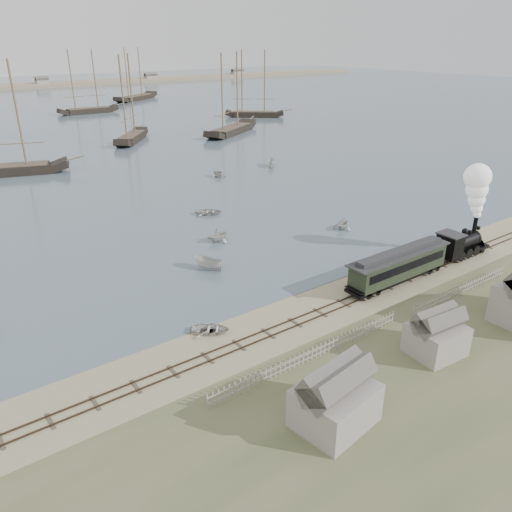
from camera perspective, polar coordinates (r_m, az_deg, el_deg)
ground at (r=48.18m, az=6.65°, el=-5.15°), size 600.00×600.00×0.00m
rail_track at (r=46.91m, az=8.29°, el=-6.05°), size 120.00×1.80×0.16m
picket_fence_west at (r=40.06m, az=6.44°, el=-11.72°), size 19.00×0.10×1.20m
picket_fence_east at (r=52.93m, az=22.35°, el=-4.14°), size 15.00×0.10×1.20m
shed_left at (r=34.80m, az=8.87°, el=-18.28°), size 5.00×4.00×4.10m
shed_mid at (r=43.01m, az=19.64°, el=-10.39°), size 4.00×3.50×3.60m
locomotive at (r=61.28m, az=23.54°, el=4.19°), size 8.19×3.06×10.21m
passenger_coach at (r=52.58m, az=16.02°, el=-0.93°), size 13.13×2.53×3.19m
beached_dinghy at (r=43.08m, az=-5.21°, el=-8.32°), size 3.89×4.08×0.69m
rowboat_1 at (r=61.52m, az=-4.36°, el=2.44°), size 3.01×3.39×1.65m
rowboat_2 at (r=54.07m, az=-5.47°, el=-0.84°), size 3.85×2.98×1.41m
rowboat_3 at (r=71.34m, az=-5.43°, el=5.06°), size 4.36×4.57×0.77m
rowboat_4 at (r=66.36m, az=9.88°, el=3.70°), size 3.30×3.54×1.51m
rowboat_5 at (r=98.60m, az=1.76°, el=10.58°), size 3.76×3.27×1.41m
rowboat_7 at (r=91.11m, az=-4.35°, el=9.52°), size 3.27×2.84×1.69m
schooner_3 at (r=125.89m, az=-14.44°, el=17.05°), size 14.50×16.61×20.00m
schooner_4 at (r=133.21m, az=-2.92°, el=18.04°), size 22.13×16.08×20.00m
schooner_5 at (r=162.49m, az=-0.19°, el=19.09°), size 16.90×14.73×20.00m
schooner_8 at (r=179.68m, az=-18.99°, el=18.34°), size 19.59×4.54×20.00m
schooner_9 at (r=215.06m, az=-13.77°, el=19.59°), size 24.23×19.28×20.00m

